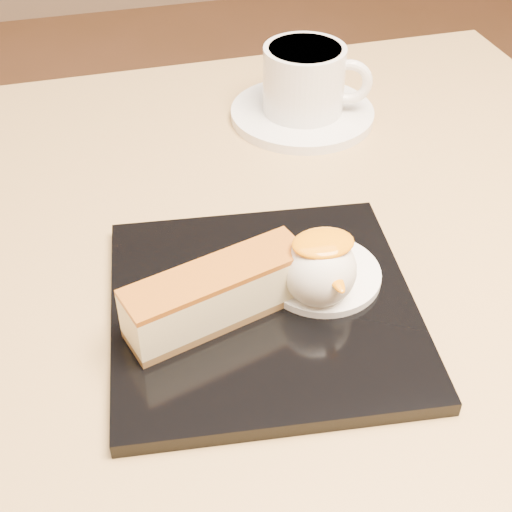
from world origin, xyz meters
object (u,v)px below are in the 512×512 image
object	(u,v)px
dessert_plate	(263,308)
coffee_cup	(306,78)
table	(263,408)
ice_cream_scoop	(319,270)
saucer	(302,114)
cheesecake	(217,294)

from	to	relation	value
dessert_plate	coffee_cup	distance (m)	0.30
table	ice_cream_scoop	size ratio (longest dim) A/B	14.97
dessert_plate	saucer	size ratio (longest dim) A/B	1.47
table	saucer	bearing A→B (deg)	65.32
table	coffee_cup	bearing A→B (deg)	64.85
table	ice_cream_scoop	xyz separation A→B (m)	(0.03, -0.04, 0.19)
table	saucer	xyz separation A→B (m)	(0.11, 0.24, 0.16)
table	cheesecake	xyz separation A→B (m)	(-0.05, -0.04, 0.19)
saucer	ice_cream_scoop	bearing A→B (deg)	-106.08
cheesecake	ice_cream_scoop	distance (m)	0.08
table	dessert_plate	world-z (taller)	dessert_plate
cheesecake	coffee_cup	size ratio (longest dim) A/B	1.27
saucer	dessert_plate	bearing A→B (deg)	-113.79
cheesecake	coffee_cup	world-z (taller)	coffee_cup
ice_cream_scoop	saucer	size ratio (longest dim) A/B	0.36
dessert_plate	ice_cream_scoop	size ratio (longest dim) A/B	4.12
table	ice_cream_scoop	world-z (taller)	ice_cream_scoop
ice_cream_scoop	coffee_cup	world-z (taller)	coffee_cup
cheesecake	saucer	bearing A→B (deg)	44.76
cheesecake	coffee_cup	xyz separation A→B (m)	(0.16, 0.28, 0.01)
dessert_plate	cheesecake	bearing A→B (deg)	-171.87
table	dessert_plate	bearing A→B (deg)	-107.02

